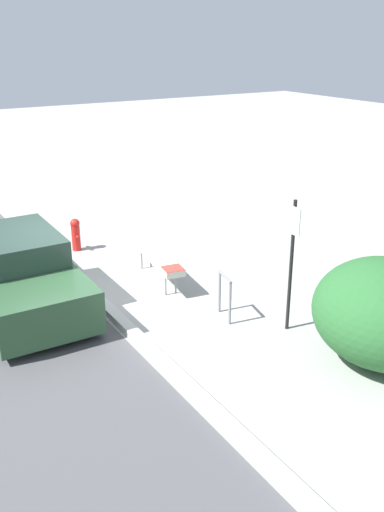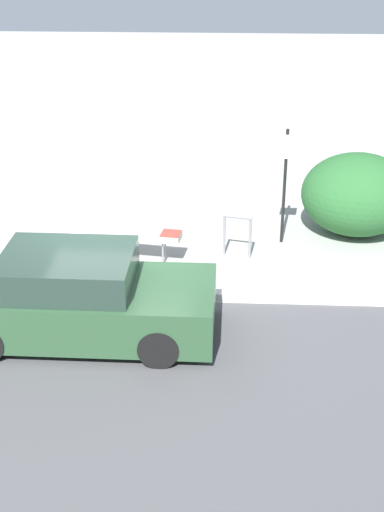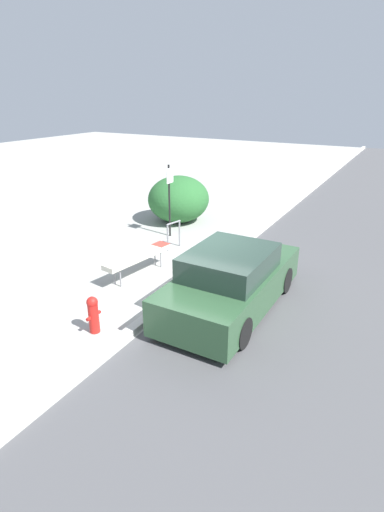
% 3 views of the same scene
% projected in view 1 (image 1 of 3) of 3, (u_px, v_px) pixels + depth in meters
% --- Properties ---
extents(ground_plane, '(60.00, 60.00, 0.00)m').
position_uv_depth(ground_plane, '(92.00, 296.00, 11.04)').
color(ground_plane, '#9E9E99').
extents(curb, '(60.00, 0.20, 0.13)m').
position_uv_depth(curb, '(91.00, 293.00, 11.02)').
color(curb, '#B7B7B2').
rests_on(curb, ground_plane).
extents(bench, '(2.11, 0.67, 0.60)m').
position_uv_depth(bench, '(158.00, 257.00, 11.55)').
color(bench, gray).
rests_on(bench, ground_plane).
extents(bike_rack, '(0.55, 0.17, 0.83)m').
position_uv_depth(bike_rack, '(225.00, 292.00, 10.03)').
color(bike_rack, gray).
rests_on(bike_rack, ground_plane).
extents(sign_post, '(0.36, 0.08, 2.30)m').
position_uv_depth(sign_post, '(291.00, 254.00, 9.33)').
color(sign_post, black).
rests_on(sign_post, ground_plane).
extents(fire_hydrant, '(0.36, 0.22, 0.77)m').
position_uv_depth(fire_hydrant, '(76.00, 234.00, 13.23)').
color(fire_hydrant, red).
rests_on(fire_hydrant, ground_plane).
extents(parked_car_near, '(4.09, 1.78, 1.37)m').
position_uv_depth(parked_car_near, '(18.00, 273.00, 10.49)').
color(parked_car_near, black).
rests_on(parked_car_near, ground_plane).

